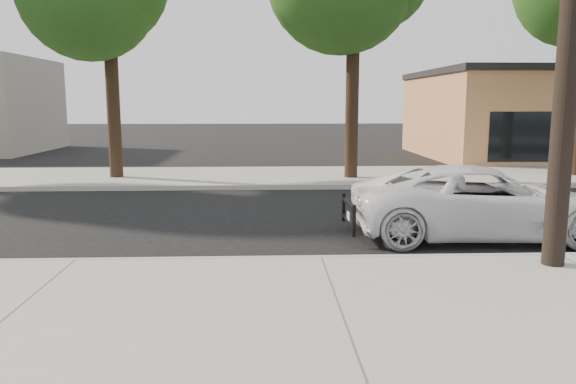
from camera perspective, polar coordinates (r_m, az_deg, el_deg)
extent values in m
plane|color=black|center=(11.42, 2.32, -4.43)|extent=(120.00, 120.00, 0.00)
cube|color=gray|center=(7.30, 5.11, -11.77)|extent=(90.00, 4.40, 0.15)
cube|color=gray|center=(19.75, 0.33, 1.56)|extent=(90.00, 5.00, 0.15)
cube|color=#9E9B93|center=(9.37, 3.37, -6.99)|extent=(90.00, 0.12, 0.16)
cylinder|color=black|center=(19.92, -17.28, 7.57)|extent=(0.44, 0.44, 4.25)
sphere|color=#1F4213|center=(20.16, -17.78, 17.62)|extent=(4.20, 4.20, 4.20)
cylinder|color=black|center=(19.08, 6.52, 8.62)|extent=(0.44, 0.44, 4.75)
imported|color=white|center=(11.78, 19.17, -0.96)|extent=(5.24, 2.57, 1.43)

